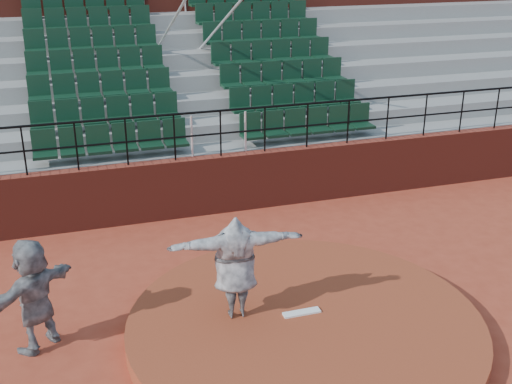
{
  "coord_description": "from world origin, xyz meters",
  "views": [
    {
      "loc": [
        -3.29,
        -7.82,
        5.74
      ],
      "look_at": [
        0.0,
        2.5,
        1.4
      ],
      "focal_mm": 45.0,
      "sensor_mm": 36.0,
      "label": 1
    }
  ],
  "objects": [
    {
      "name": "ground",
      "position": [
        0.0,
        0.0,
        0.0
      ],
      "size": [
        90.0,
        90.0,
        0.0
      ],
      "primitive_type": "plane",
      "color": "#A23B24",
      "rests_on": "ground"
    },
    {
      "name": "pitchers_mound",
      "position": [
        0.0,
        0.0,
        0.12
      ],
      "size": [
        5.5,
        5.5,
        0.25
      ],
      "primitive_type": "cylinder",
      "color": "brown",
      "rests_on": "ground"
    },
    {
      "name": "pitching_rubber",
      "position": [
        0.0,
        0.15,
        0.27
      ],
      "size": [
        0.6,
        0.15,
        0.03
      ],
      "primitive_type": "cube",
      "color": "white",
      "rests_on": "pitchers_mound"
    },
    {
      "name": "press_box_facade",
      "position": [
        0.0,
        12.6,
        3.55
      ],
      "size": [
        24.0,
        3.0,
        7.1
      ],
      "primitive_type": "cube",
      "color": "maroon",
      "rests_on": "ground"
    },
    {
      "name": "seating_deck",
      "position": [
        0.0,
        8.65,
        1.44
      ],
      "size": [
        24.0,
        5.97,
        4.63
      ],
      "color": "gray",
      "rests_on": "ground"
    },
    {
      "name": "boundary_wall",
      "position": [
        0.0,
        5.0,
        0.65
      ],
      "size": [
        24.0,
        0.3,
        1.3
      ],
      "primitive_type": "cube",
      "color": "maroon",
      "rests_on": "ground"
    },
    {
      "name": "pitcher",
      "position": [
        -0.98,
        0.45,
        1.08
      ],
      "size": [
        2.08,
        0.73,
        1.66
      ],
      "primitive_type": "imported",
      "rotation": [
        0.0,
        0.0,
        3.06
      ],
      "color": "black",
      "rests_on": "pitchers_mound"
    },
    {
      "name": "wall_railing",
      "position": [
        0.0,
        5.0,
        2.03
      ],
      "size": [
        24.04,
        0.05,
        1.03
      ],
      "color": "black",
      "rests_on": "boundary_wall"
    },
    {
      "name": "fielder",
      "position": [
        -3.92,
        0.89,
        0.88
      ],
      "size": [
        1.59,
        1.43,
        1.76
      ],
      "primitive_type": "imported",
      "rotation": [
        0.0,
        0.0,
        3.83
      ],
      "color": "black",
      "rests_on": "ground"
    }
  ]
}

